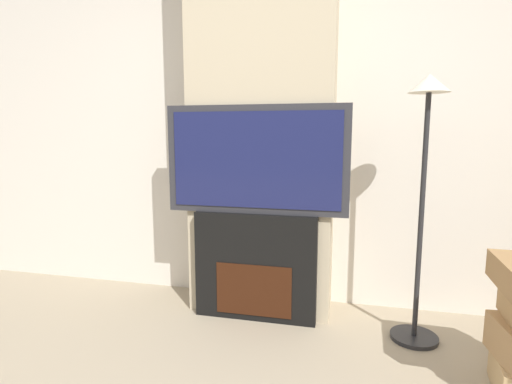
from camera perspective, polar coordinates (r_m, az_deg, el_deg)
name	(u,v)px	position (r m, az deg, el deg)	size (l,w,h in m)	color
wall_back	(269,118)	(2.97, 1.85, 10.48)	(6.00, 0.06, 2.70)	silver
chimney_breast	(262,117)	(2.76, 0.92, 10.65)	(0.97, 0.37, 2.70)	#BCAD8E
fireplace	(256,266)	(2.72, -0.01, -10.55)	(0.82, 0.15, 0.72)	black
television	(256,160)	(2.58, -0.02, 4.61)	(1.19, 0.07, 0.70)	#2D2D33
floor_lamp	(424,168)	(2.48, 22.90, 3.15)	(0.28, 0.28, 1.56)	#262628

